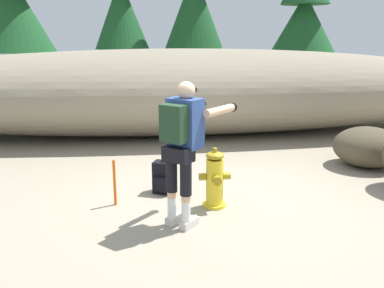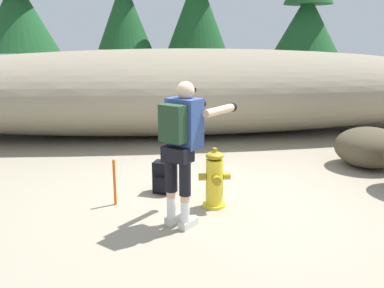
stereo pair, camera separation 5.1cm
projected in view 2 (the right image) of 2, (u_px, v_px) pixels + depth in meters
The scene contains 10 objects.
ground_plane at pixel (212, 203), 5.50m from camera, with size 56.00×56.00×0.04m, color gray.
dirt_embankment at pixel (184, 91), 9.25m from camera, with size 15.31×3.20×1.86m, color gray.
fire_hydrant at pixel (214, 180), 5.25m from camera, with size 0.40×0.34×0.77m.
utility_worker at pixel (183, 136), 4.59m from camera, with size 0.94×0.97×1.63m.
spare_backpack at pixel (165, 177), 5.77m from camera, with size 0.35×0.35×0.47m.
boulder_large at pixel (369, 147), 6.90m from camera, with size 1.12×1.07×0.66m, color #4C4331.
pine_tree_far_left at pixel (16, 0), 14.52m from camera, with size 2.70×2.70×5.87m.
pine_tree_left at pixel (124, 0), 14.69m from camera, with size 1.93×1.93×5.75m.
pine_tree_right at pixel (307, 14), 13.69m from camera, with size 2.45×2.45×4.98m.
survey_stake at pixel (115, 182), 5.32m from camera, with size 0.04×0.04×0.60m, color #E55914.
Camera 2 is at (-0.82, -5.08, 2.09)m, focal length 39.19 mm.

